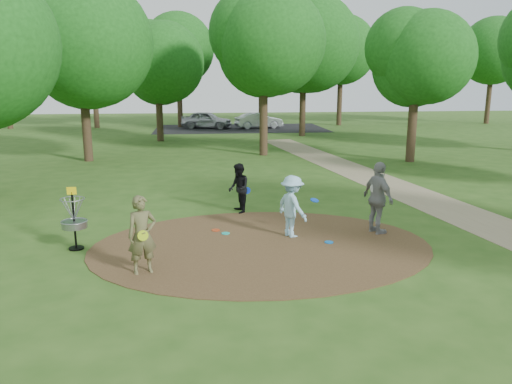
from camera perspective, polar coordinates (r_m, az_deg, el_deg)
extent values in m
plane|color=#2D5119|center=(12.39, 0.64, -6.19)|extent=(100.00, 100.00, 0.00)
cylinder|color=#47301C|center=(12.39, 0.64, -6.15)|extent=(8.40, 8.40, 0.02)
cube|color=#8C7A5B|center=(16.30, 23.02, -2.55)|extent=(7.55, 39.89, 0.01)
cube|color=black|center=(41.97, -1.81, 7.28)|extent=(14.00, 8.00, 0.01)
imported|color=brown|center=(10.73, -12.88, -4.82)|extent=(0.72, 0.59, 1.69)
cylinder|color=#BCE219|center=(10.54, -12.79, -4.87)|extent=(0.22, 0.07, 0.22)
imported|color=#98CCE3|center=(12.93, 4.15, -1.66)|extent=(1.03, 1.21, 1.63)
cylinder|color=blue|center=(13.07, 6.71, -0.94)|extent=(0.30, 0.30, 0.08)
imported|color=black|center=(15.25, -1.99, 0.43)|extent=(0.69, 0.83, 1.53)
cylinder|color=#0C34D2|center=(15.34, -1.04, 0.18)|extent=(0.23, 0.09, 0.22)
imported|color=gray|center=(13.52, 13.79, -0.69)|extent=(0.79, 1.22, 1.93)
cylinder|color=silver|center=(13.41, 13.29, 0.40)|extent=(0.23, 0.12, 0.22)
cylinder|color=#16B5A5|center=(13.31, -3.49, -4.74)|extent=(0.22, 0.22, 0.02)
cylinder|color=blue|center=(12.72, 8.34, -5.69)|extent=(0.22, 0.22, 0.02)
cylinder|color=#BB3712|center=(13.61, -4.63, -4.36)|extent=(0.22, 0.22, 0.02)
imported|color=#AEB0B6|center=(42.11, -5.65, 8.21)|extent=(4.47, 2.79, 1.42)
imported|color=#B5B7BD|center=(41.92, 0.32, 8.16)|extent=(4.10, 2.04, 1.29)
cylinder|color=black|center=(12.75, -20.06, -3.27)|extent=(0.05, 0.05, 1.35)
cylinder|color=black|center=(12.94, -19.84, -6.06)|extent=(0.36, 0.36, 0.04)
cylinder|color=gray|center=(12.77, -20.04, -3.50)|extent=(0.60, 0.60, 0.16)
torus|color=gray|center=(12.75, -20.07, -3.16)|extent=(0.63, 0.63, 0.03)
torus|color=gray|center=(12.61, -20.26, -0.75)|extent=(0.58, 0.58, 0.02)
cube|color=yellow|center=(12.57, -20.33, 0.13)|extent=(0.22, 0.02, 0.18)
cylinder|color=#332316|center=(26.30, -18.84, 7.47)|extent=(0.44, 0.44, 3.80)
sphere|color=#174D14|center=(26.26, -19.42, 15.30)|extent=(6.18, 6.18, 6.18)
cylinder|color=#332316|center=(26.92, 0.87, 8.66)|extent=(0.44, 0.44, 4.18)
sphere|color=#174D14|center=(26.90, 0.90, 16.33)|extent=(5.49, 5.49, 5.49)
cylinder|color=#332316|center=(25.94, 17.42, 7.29)|extent=(0.44, 0.44, 3.61)
sphere|color=#174D14|center=(25.86, 17.88, 13.96)|extent=(4.42, 4.42, 4.42)
cylinder|color=#332316|center=(33.80, -10.97, 8.63)|extent=(0.44, 0.44, 3.42)
sphere|color=#174D14|center=(33.73, -11.20, 13.96)|extent=(5.22, 5.22, 5.22)
cylinder|color=#332316|center=(36.45, 5.35, 9.84)|extent=(0.44, 0.44, 4.37)
sphere|color=#174D14|center=(36.47, 5.49, 16.21)|extent=(6.80, 6.80, 6.80)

